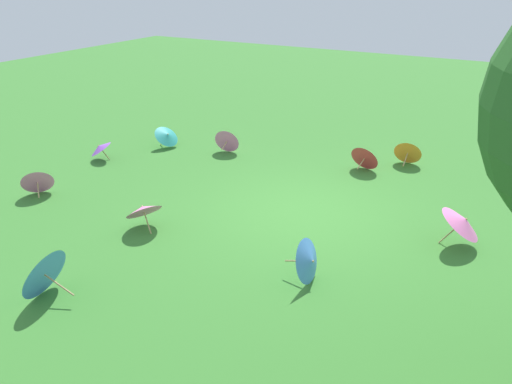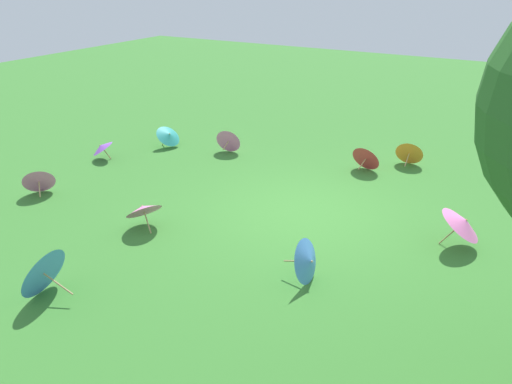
% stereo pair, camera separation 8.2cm
% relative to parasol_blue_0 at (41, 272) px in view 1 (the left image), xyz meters
% --- Properties ---
extents(ground, '(40.00, 40.00, 0.00)m').
position_rel_parasol_blue_0_xyz_m(ground, '(-2.10, -4.35, -0.40)').
color(ground, '#387A2D').
extents(parasol_blue_0, '(0.84, 0.85, 0.81)m').
position_rel_parasol_blue_0_xyz_m(parasol_blue_0, '(0.00, 0.00, 0.00)').
color(parasol_blue_0, tan).
rests_on(parasol_blue_0, ground).
extents(parasol_purple_0, '(0.75, 0.76, 0.52)m').
position_rel_parasol_blue_0_xyz_m(parasol_purple_0, '(3.44, -4.61, -0.08)').
color(parasol_purple_0, tan).
rests_on(parasol_purple_0, ground).
extents(parasol_orange_0, '(0.67, 0.68, 0.64)m').
position_rel_parasol_blue_0_xyz_m(parasol_orange_0, '(-3.19, -8.02, -0.08)').
color(parasol_orange_0, tan).
rests_on(parasol_orange_0, ground).
extents(parasol_pink_0, '(0.76, 0.78, 0.63)m').
position_rel_parasol_blue_0_xyz_m(parasol_pink_0, '(3.06, -2.45, -0.09)').
color(parasol_pink_0, tan).
rests_on(parasol_pink_0, ground).
extents(parasol_teal_0, '(0.66, 0.73, 0.58)m').
position_rel_parasol_blue_0_xyz_m(parasol_teal_0, '(2.61, -6.17, -0.07)').
color(parasol_teal_0, tan).
rests_on(parasol_teal_0, ground).
extents(parasol_pink_1, '(0.83, 0.88, 0.75)m').
position_rel_parasol_blue_0_xyz_m(parasol_pink_1, '(-4.99, -4.46, 0.06)').
color(parasol_pink_1, tan).
rests_on(parasol_pink_1, ground).
extents(parasol_pink_2, '(0.84, 0.87, 0.63)m').
position_rel_parasol_blue_0_xyz_m(parasol_pink_2, '(0.12, -2.34, -0.03)').
color(parasol_pink_2, tan).
rests_on(parasol_pink_2, ground).
extents(parasol_blue_1, '(0.56, 0.70, 0.70)m').
position_rel_parasol_blue_0_xyz_m(parasol_blue_1, '(-3.19, -2.22, -0.05)').
color(parasol_blue_1, tan).
rests_on(parasol_blue_1, ground).
extents(parasol_red_0, '(0.73, 0.61, 0.64)m').
position_rel_parasol_blue_0_xyz_m(parasol_red_0, '(-2.43, -7.13, -0.08)').
color(parasol_red_0, tan).
rests_on(parasol_red_0, ground).
extents(parasol_pink_3, '(0.69, 0.59, 0.64)m').
position_rel_parasol_blue_0_xyz_m(parasol_pink_3, '(1.03, -6.63, -0.09)').
color(parasol_pink_3, tan).
rests_on(parasol_pink_3, ground).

